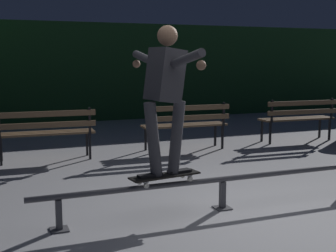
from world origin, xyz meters
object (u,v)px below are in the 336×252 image
at_px(park_bench_left_center, 46,129).
at_px(park_bench_rightmost, 299,115).
at_px(skateboard, 165,176).
at_px(skateboarder, 165,88).
at_px(grind_rail, 223,184).
at_px(park_bench_right_center, 186,122).

relative_size(park_bench_left_center, park_bench_rightmost, 1.00).
bearing_deg(skateboard, skateboarder, 8.76).
distance_m(skateboard, park_bench_rightmost, 5.20).
bearing_deg(park_bench_left_center, park_bench_rightmost, 0.00).
bearing_deg(grind_rail, park_bench_rightmost, 42.69).
distance_m(skateboarder, park_bench_left_center, 3.39).
relative_size(grind_rail, park_bench_rightmost, 2.64).
bearing_deg(park_bench_left_center, grind_rail, -63.61).
distance_m(park_bench_right_center, park_bench_rightmost, 2.50).
height_order(park_bench_right_center, park_bench_rightmost, same).
height_order(grind_rail, park_bench_right_center, park_bench_right_center).
relative_size(grind_rail, skateboard, 5.32).
relative_size(grind_rail, park_bench_left_center, 2.64).
bearing_deg(park_bench_rightmost, skateboard, -142.49).
relative_size(grind_rail, skateboarder, 2.73).
distance_m(grind_rail, park_bench_left_center, 3.55).
distance_m(grind_rail, skateboard, 0.71).
bearing_deg(skateboarder, grind_rail, -0.04).
distance_m(skateboard, park_bench_left_center, 3.29).
bearing_deg(park_bench_left_center, skateboarder, -74.45).
distance_m(skateboard, skateboarder, 0.94).
bearing_deg(park_bench_left_center, skateboard, -74.50).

